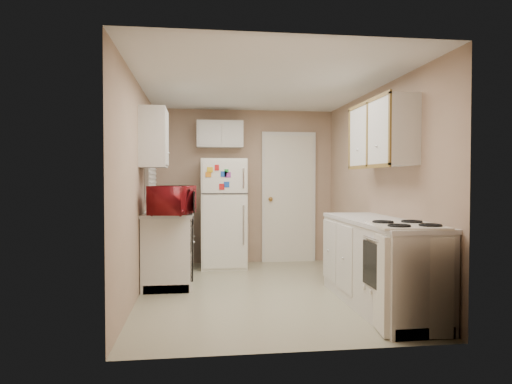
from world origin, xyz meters
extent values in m
plane|color=#BCB695|center=(0.00, 0.00, 0.00)|extent=(3.80, 3.80, 0.00)
plane|color=white|center=(0.00, 0.00, 2.40)|extent=(3.80, 3.80, 0.00)
plane|color=tan|center=(-1.40, 0.00, 1.20)|extent=(3.80, 3.80, 0.00)
plane|color=tan|center=(1.40, 0.00, 1.20)|extent=(3.80, 3.80, 0.00)
plane|color=tan|center=(0.00, 1.90, 1.20)|extent=(2.80, 2.80, 0.00)
plane|color=tan|center=(0.00, -1.90, 1.20)|extent=(2.80, 2.80, 0.00)
cube|color=silver|center=(-1.10, 0.90, 0.45)|extent=(0.60, 1.80, 0.90)
cube|color=black|center=(-0.81, 0.30, 0.49)|extent=(0.03, 0.58, 0.72)
cube|color=gray|center=(-1.10, 1.05, 0.86)|extent=(0.54, 0.74, 0.16)
imported|color=maroon|center=(-1.03, 0.12, 1.05)|extent=(0.67, 0.48, 0.40)
imported|color=silver|center=(-1.15, 1.62, 1.00)|extent=(0.10, 0.10, 0.18)
cube|color=silver|center=(-1.36, 1.05, 1.60)|extent=(0.10, 0.98, 1.08)
cube|color=silver|center=(-1.25, 0.22, 1.80)|extent=(0.30, 0.45, 0.70)
cube|color=white|center=(-0.36, 1.54, 0.81)|extent=(0.67, 0.65, 1.61)
cube|color=silver|center=(-0.40, 1.75, 2.00)|extent=(0.70, 0.30, 0.40)
cube|color=white|center=(0.70, 1.86, 1.02)|extent=(0.86, 0.06, 2.08)
cube|color=silver|center=(1.10, -0.80, 0.45)|extent=(0.60, 2.00, 0.90)
cube|color=white|center=(1.09, -1.43, 0.42)|extent=(0.65, 0.77, 0.85)
cube|color=silver|center=(1.25, -0.50, 1.80)|extent=(0.30, 1.20, 0.70)
camera|label=1|loc=(-0.74, -5.26, 1.31)|focal=32.00mm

